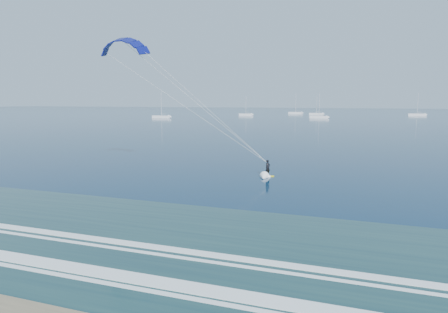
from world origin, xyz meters
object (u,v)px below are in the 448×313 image
Objects in this scene: sailboat_2 at (316,114)px; kitesurfer_rig at (194,101)px; sailboat_0 at (162,117)px; sailboat_3 at (319,117)px; sailboat_1 at (246,114)px; sailboat_8 at (295,113)px; sailboat_4 at (417,114)px.

kitesurfer_rig is at bearing -87.29° from sailboat_2.
kitesurfer_rig is 153.57m from sailboat_0.
sailboat_0 reaches higher than sailboat_3.
sailboat_1 is (-45.78, 176.07, -7.83)m from kitesurfer_rig.
sailboat_1 is 0.96× the size of sailboat_2.
sailboat_0 is at bearing -134.77° from sailboat_2.
sailboat_1 is 47.63m from sailboat_3.
sailboat_3 is at bearing -70.61° from sailboat_8.
sailboat_4 is (48.46, 53.28, 0.00)m from sailboat_3.
kitesurfer_rig reaches higher than sailboat_8.
sailboat_2 is (66.70, 67.24, -0.01)m from sailboat_0.
kitesurfer_rig is 1.60× the size of sailboat_0.
sailboat_4 is at bearing 19.50° from sailboat_1.
sailboat_1 is at bearing -160.50° from sailboat_4.
sailboat_1 is 0.83× the size of sailboat_8.
sailboat_0 is at bearing -148.25° from sailboat_4.
sailboat_2 is at bearing -171.69° from sailboat_4.
sailboat_8 is (21.31, 39.96, 0.02)m from sailboat_1.
kitesurfer_rig is 200.73m from sailboat_2.
kitesurfer_rig is 1.61× the size of sailboat_4.
sailboat_3 reaches higher than sailboat_1.
sailboat_2 is 45.71m from sailboat_3.
sailboat_3 is (-3.02, 155.09, -7.83)m from kitesurfer_rig.
sailboat_2 is (36.31, 24.28, 0.00)m from sailboat_1.
sailboat_0 reaches higher than sailboat_1.
sailboat_8 reaches higher than sailboat_3.
sailboat_3 is at bearing 16.73° from sailboat_0.
sailboat_4 is (45.44, 208.37, -7.82)m from kitesurfer_rig.
sailboat_8 is at bearing 173.75° from sailboat_4.
sailboat_3 is at bearing -26.13° from sailboat_1.
sailboat_3 is at bearing -132.29° from sailboat_4.
kitesurfer_rig is at bearing -60.22° from sailboat_0.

